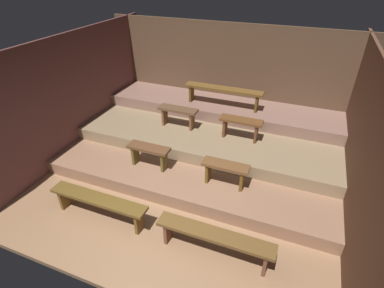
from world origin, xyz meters
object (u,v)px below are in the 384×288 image
bench_middle_left (178,113)px  bench_upper_center (223,91)px  bench_middle_right (241,124)px  bench_floor_left (98,202)px  bench_floor_right (215,237)px  bench_lower_left (149,152)px  bench_lower_right (225,170)px

bench_middle_left → bench_upper_center: size_ratio=0.48×
bench_middle_right → bench_floor_left: bearing=-123.5°
bench_floor_left → bench_middle_left: size_ratio=1.99×
bench_floor_right → bench_middle_right: bearing=96.5°
bench_lower_left → bench_middle_right: bearing=40.8°
bench_lower_left → bench_upper_center: (0.80, 2.11, 0.54)m
bench_lower_left → bench_lower_right: same height
bench_lower_right → bench_floor_right: bearing=-79.7°
bench_floor_left → bench_upper_center: 3.63m
bench_middle_right → bench_floor_right: bearing=-83.5°
bench_middle_left → bench_upper_center: bearing=49.4°
bench_floor_left → bench_upper_center: size_ratio=0.95×
bench_middle_right → bench_upper_center: (-0.64, 0.87, 0.29)m
bench_floor_left → bench_floor_right: same height
bench_middle_left → bench_middle_right: size_ratio=1.00×
bench_floor_left → bench_lower_left: size_ratio=2.09×
bench_lower_right → bench_upper_center: (-0.69, 2.11, 0.54)m
bench_lower_right → bench_middle_left: (-1.44, 1.24, 0.25)m
bench_floor_right → bench_floor_left: bearing=180.0°
bench_middle_right → bench_upper_center: bearing=126.5°
bench_middle_left → bench_floor_left: bearing=-96.5°
bench_middle_left → bench_middle_right: (1.38, 0.00, 0.00)m
bench_lower_left → bench_floor_right: bearing=-36.8°
bench_lower_right → bench_upper_center: 2.28m
bench_upper_center → bench_middle_left: bearing=-130.6°
bench_floor_right → bench_lower_right: (-0.23, 1.29, 0.22)m
bench_middle_left → bench_floor_right: bearing=-56.5°
bench_lower_left → bench_middle_right: bench_middle_right is taller
bench_floor_right → bench_middle_left: size_ratio=1.99×
bench_floor_left → bench_upper_center: bench_upper_center is taller
bench_floor_left → bench_lower_right: bench_lower_right is taller
bench_floor_left → bench_lower_left: bearing=79.7°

